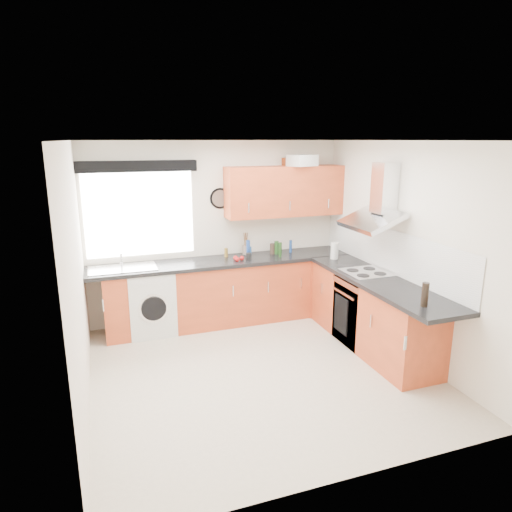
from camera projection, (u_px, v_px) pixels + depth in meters
name	position (u px, v px, depth m)	size (l,w,h in m)	color
ground_plane	(260.00, 371.00, 5.10)	(3.60, 3.60, 0.00)	beige
ceiling	(261.00, 140.00, 4.48)	(3.60, 3.60, 0.02)	white
wall_back	(217.00, 231.00, 6.43)	(3.60, 0.02, 2.50)	silver
wall_front	(348.00, 328.00, 3.14)	(3.60, 0.02, 2.50)	silver
wall_left	(77.00, 280.00, 4.21)	(0.02, 3.60, 2.50)	silver
wall_right	(404.00, 250.00, 5.36)	(0.02, 3.60, 2.50)	silver
window	(140.00, 214.00, 6.01)	(1.40, 0.02, 1.10)	silver
window_blind	(137.00, 166.00, 5.77)	(1.50, 0.18, 0.14)	black
splashback	(388.00, 250.00, 5.65)	(0.01, 3.00, 0.54)	white
base_cab_back	(217.00, 294.00, 6.34)	(3.00, 0.58, 0.86)	#A43E1E
base_cab_corner	(320.00, 282.00, 6.84)	(0.60, 0.60, 0.86)	#A43E1E
base_cab_right	(371.00, 314.00, 5.61)	(0.58, 2.10, 0.86)	#A43E1E
worktop_back	(223.00, 262.00, 6.25)	(3.60, 0.62, 0.05)	black
worktop_right	(380.00, 282.00, 5.36)	(0.62, 2.42, 0.05)	black
sink	(122.00, 266.00, 5.81)	(0.84, 0.46, 0.10)	silver
oven	(364.00, 310.00, 5.75)	(0.56, 0.58, 0.85)	black
hob_plate	(366.00, 272.00, 5.62)	(0.52, 0.52, 0.01)	silver
extractor_hood	(378.00, 203.00, 5.44)	(0.52, 0.78, 0.66)	silver
upper_cabinets	(285.00, 191.00, 6.44)	(1.70, 0.35, 0.70)	#A43E1E
washing_machine	(151.00, 301.00, 6.03)	(0.59, 0.57, 0.87)	silver
wall_clock	(220.00, 198.00, 6.31)	(0.29, 0.29, 0.04)	black
casserole	(302.00, 160.00, 6.31)	(0.37, 0.27, 0.15)	silver
storage_box	(292.00, 162.00, 6.47)	(0.23, 0.19, 0.11)	#9D4018
utensil_pot	(246.00, 250.00, 6.53)	(0.09, 0.09, 0.13)	gray
kitchen_roll	(335.00, 251.00, 6.27)	(0.11, 0.11, 0.23)	silver
tomato_cluster	(238.00, 258.00, 6.19)	(0.14, 0.14, 0.06)	#9F100F
jar_0	(249.00, 256.00, 6.25)	(0.07, 0.07, 0.09)	black
jar_1	(226.00, 253.00, 6.39)	(0.05, 0.05, 0.12)	brown
jar_2	(277.00, 248.00, 6.60)	(0.06, 0.06, 0.16)	#2F211A
jar_3	(277.00, 248.00, 6.53)	(0.06, 0.06, 0.19)	#1C4017
jar_4	(250.00, 251.00, 6.53)	(0.05, 0.05, 0.11)	navy
jar_5	(248.00, 249.00, 6.32)	(0.05, 0.05, 0.25)	navy
jar_6	(291.00, 246.00, 6.63)	(0.04, 0.04, 0.18)	navy
jar_7	(273.00, 249.00, 6.55)	(0.07, 0.07, 0.15)	#33241C
jar_8	(280.00, 250.00, 6.36)	(0.05, 0.05, 0.21)	#183713
bottle_0	(425.00, 295.00, 4.47)	(0.07, 0.07, 0.24)	black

